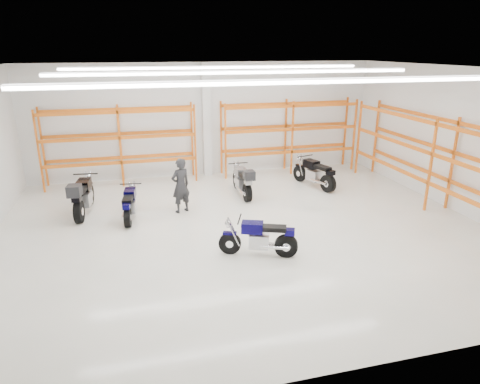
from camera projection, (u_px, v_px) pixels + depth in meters
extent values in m
plane|color=beige|center=(244.00, 229.00, 12.48)|extent=(14.00, 14.00, 0.00)
cube|color=white|center=(206.00, 120.00, 17.25)|extent=(14.00, 0.02, 4.50)
cube|color=white|center=(351.00, 248.00, 6.26)|extent=(14.00, 0.02, 4.50)
cube|color=white|center=(459.00, 141.00, 13.42)|extent=(0.02, 12.00, 4.50)
cube|color=white|center=(245.00, 69.00, 11.03)|extent=(14.00, 12.00, 0.02)
cube|color=white|center=(285.00, 82.00, 8.31)|extent=(10.00, 0.22, 0.10)
cube|color=white|center=(240.00, 72.00, 11.52)|extent=(10.00, 0.22, 0.10)
cube|color=white|center=(217.00, 67.00, 14.27)|extent=(10.00, 0.22, 0.10)
cylinder|color=black|center=(230.00, 243.00, 10.91)|extent=(0.58, 0.32, 0.57)
cylinder|color=black|center=(286.00, 246.00, 10.75)|extent=(0.61, 0.38, 0.59)
cylinder|color=silver|center=(230.00, 243.00, 10.91)|extent=(0.23, 0.19, 0.19)
cylinder|color=silver|center=(286.00, 246.00, 10.75)|extent=(0.27, 0.25, 0.21)
cube|color=#080439|center=(230.00, 233.00, 10.82)|extent=(0.37, 0.26, 0.06)
cube|color=#B7B7BC|center=(259.00, 241.00, 10.79)|extent=(0.59, 0.50, 0.36)
cube|color=#A5A5AA|center=(273.00, 245.00, 10.78)|extent=(0.66, 0.35, 0.08)
cube|color=#080439|center=(252.00, 227.00, 10.69)|extent=(0.62, 0.50, 0.27)
cube|color=black|center=(274.00, 228.00, 10.63)|extent=(0.69, 0.50, 0.11)
cube|color=#080439|center=(290.00, 232.00, 10.61)|extent=(0.31, 0.29, 0.15)
cylinder|color=black|center=(239.00, 219.00, 10.66)|extent=(0.28, 0.63, 0.03)
sphere|color=silver|center=(228.00, 224.00, 10.74)|extent=(0.18, 0.18, 0.18)
cylinder|color=silver|center=(274.00, 248.00, 10.63)|extent=(0.70, 0.34, 0.09)
cylinder|color=black|center=(90.00, 194.00, 14.42)|extent=(0.21, 0.67, 0.66)
cylinder|color=black|center=(79.00, 212.00, 12.86)|extent=(0.28, 0.70, 0.69)
cylinder|color=silver|center=(90.00, 194.00, 14.42)|extent=(0.18, 0.24, 0.22)
cylinder|color=silver|center=(79.00, 212.00, 12.86)|extent=(0.25, 0.27, 0.24)
cube|color=black|center=(89.00, 185.00, 14.31)|extent=(0.21, 0.42, 0.07)
cube|color=#B7B7BC|center=(84.00, 199.00, 13.56)|extent=(0.47, 0.62, 0.42)
cube|color=#A5A5AA|center=(82.00, 207.00, 13.21)|extent=(0.23, 0.78, 0.09)
cube|color=black|center=(84.00, 185.00, 13.62)|extent=(0.45, 0.66, 0.31)
cube|color=black|center=(80.00, 191.00, 13.03)|extent=(0.42, 0.77, 0.13)
cube|color=black|center=(76.00, 199.00, 12.63)|extent=(0.28, 0.32, 0.18)
cylinder|color=black|center=(85.00, 174.00, 13.89)|extent=(0.77, 0.14, 0.04)
sphere|color=silver|center=(88.00, 176.00, 14.26)|extent=(0.21, 0.21, 0.21)
cylinder|color=silver|center=(75.00, 208.00, 13.14)|extent=(0.20, 0.84, 0.10)
cube|color=black|center=(74.00, 191.00, 12.41)|extent=(0.42, 0.46, 0.33)
cylinder|color=black|center=(133.00, 202.00, 13.88)|extent=(0.19, 0.58, 0.57)
cylinder|color=black|center=(128.00, 218.00, 12.54)|extent=(0.24, 0.60, 0.59)
cylinder|color=silver|center=(133.00, 202.00, 13.88)|extent=(0.16, 0.20, 0.19)
cylinder|color=silver|center=(128.00, 218.00, 12.54)|extent=(0.21, 0.23, 0.21)
cube|color=#050337|center=(133.00, 193.00, 13.79)|extent=(0.18, 0.36, 0.06)
cube|color=#B7B7BC|center=(130.00, 206.00, 13.15)|extent=(0.40, 0.53, 0.36)
cube|color=#A5A5AA|center=(129.00, 213.00, 12.84)|extent=(0.20, 0.67, 0.08)
cube|color=#050337|center=(130.00, 193.00, 13.19)|extent=(0.39, 0.57, 0.26)
cube|color=black|center=(128.00, 199.00, 12.70)|extent=(0.36, 0.65, 0.11)
cube|color=#050337|center=(126.00, 206.00, 12.35)|extent=(0.24, 0.27, 0.15)
cylinder|color=black|center=(131.00, 184.00, 13.43)|extent=(0.66, 0.12, 0.03)
sphere|color=silver|center=(132.00, 186.00, 13.74)|extent=(0.18, 0.18, 0.18)
cylinder|color=silver|center=(124.00, 214.00, 12.79)|extent=(0.18, 0.71, 0.08)
cylinder|color=black|center=(236.00, 180.00, 16.02)|extent=(0.12, 0.61, 0.61)
cylinder|color=black|center=(247.00, 193.00, 14.62)|extent=(0.19, 0.63, 0.63)
cylinder|color=silver|center=(236.00, 180.00, 16.02)|extent=(0.14, 0.20, 0.20)
cylinder|color=silver|center=(247.00, 193.00, 14.62)|extent=(0.20, 0.22, 0.22)
cube|color=gray|center=(236.00, 172.00, 15.92)|extent=(0.15, 0.37, 0.06)
cube|color=#B7B7BC|center=(242.00, 183.00, 15.25)|extent=(0.37, 0.53, 0.39)
cube|color=#A5A5AA|center=(245.00, 189.00, 14.93)|extent=(0.12, 0.71, 0.08)
cube|color=gray|center=(241.00, 172.00, 15.29)|extent=(0.35, 0.57, 0.28)
cube|color=black|center=(245.00, 176.00, 14.77)|extent=(0.31, 0.67, 0.12)
cube|color=gray|center=(248.00, 182.00, 14.41)|extent=(0.22, 0.27, 0.16)
cylinder|color=black|center=(238.00, 163.00, 15.54)|extent=(0.71, 0.04, 0.04)
sphere|color=silver|center=(236.00, 165.00, 15.87)|extent=(0.19, 0.19, 0.19)
cylinder|color=silver|center=(240.00, 190.00, 14.85)|extent=(0.09, 0.76, 0.09)
cube|color=black|center=(249.00, 175.00, 14.21)|extent=(0.35, 0.39, 0.31)
cylinder|color=black|center=(300.00, 173.00, 16.84)|extent=(0.32, 0.65, 0.64)
cylinder|color=black|center=(328.00, 183.00, 15.56)|extent=(0.39, 0.69, 0.66)
cylinder|color=silver|center=(300.00, 173.00, 16.84)|extent=(0.21, 0.25, 0.21)
cylinder|color=silver|center=(328.00, 183.00, 15.56)|extent=(0.27, 0.29, 0.23)
cube|color=black|center=(300.00, 166.00, 16.73)|extent=(0.27, 0.41, 0.06)
cube|color=#B7B7BC|center=(314.00, 175.00, 16.13)|extent=(0.54, 0.64, 0.40)
cube|color=#A5A5AA|center=(321.00, 181.00, 15.85)|extent=(0.35, 0.75, 0.08)
cube|color=black|center=(311.00, 164.00, 16.16)|extent=(0.53, 0.68, 0.30)
cube|color=black|center=(322.00, 167.00, 15.68)|extent=(0.52, 0.77, 0.13)
cube|color=black|center=(331.00, 173.00, 15.36)|extent=(0.31, 0.34, 0.17)
cylinder|color=black|center=(305.00, 156.00, 16.37)|extent=(0.72, 0.27, 0.04)
sphere|color=silver|center=(300.00, 159.00, 16.68)|extent=(0.20, 0.20, 0.20)
cylinder|color=silver|center=(319.00, 182.00, 15.73)|extent=(0.34, 0.79, 0.10)
imported|color=black|center=(181.00, 185.00, 13.52)|extent=(0.77, 0.66, 1.77)
cube|color=white|center=(207.00, 121.00, 17.09)|extent=(0.32, 0.32, 4.50)
cube|color=#DC4F14|center=(43.00, 147.00, 15.91)|extent=(0.07, 0.07, 3.00)
cube|color=#DC4F14|center=(39.00, 152.00, 15.17)|extent=(0.07, 0.07, 3.00)
cube|color=#DC4F14|center=(120.00, 143.00, 16.57)|extent=(0.07, 0.07, 3.00)
cube|color=#DC4F14|center=(120.00, 148.00, 15.84)|extent=(0.07, 0.07, 3.00)
cube|color=#DC4F14|center=(192.00, 140.00, 17.24)|extent=(0.07, 0.07, 3.00)
cube|color=#DC4F14|center=(195.00, 144.00, 16.51)|extent=(0.07, 0.07, 3.00)
cube|color=#DC4F14|center=(122.00, 157.00, 16.76)|extent=(5.60, 0.07, 0.12)
cube|color=#DC4F14|center=(122.00, 162.00, 16.02)|extent=(5.60, 0.07, 0.12)
cube|color=#DC4F14|center=(120.00, 134.00, 16.45)|extent=(5.60, 0.07, 0.12)
cube|color=#DC4F14|center=(119.00, 138.00, 15.72)|extent=(5.60, 0.07, 0.12)
cube|color=#DC4F14|center=(117.00, 109.00, 16.15)|extent=(5.60, 0.07, 0.12)
cube|color=#DC4F14|center=(117.00, 112.00, 15.42)|extent=(5.60, 0.07, 0.12)
cube|color=#DC4F14|center=(221.00, 138.00, 17.53)|extent=(0.07, 0.07, 3.00)
cube|color=#DC4F14|center=(225.00, 142.00, 16.79)|extent=(0.07, 0.07, 3.00)
cube|color=#DC4F14|center=(285.00, 135.00, 18.19)|extent=(0.07, 0.07, 3.00)
cube|color=#DC4F14|center=(292.00, 138.00, 17.46)|extent=(0.07, 0.07, 3.00)
cube|color=#DC4F14|center=(345.00, 132.00, 18.86)|extent=(0.07, 0.07, 3.00)
cube|color=#DC4F14|center=(354.00, 135.00, 18.13)|extent=(0.07, 0.07, 3.00)
cube|color=#DC4F14|center=(285.00, 148.00, 18.38)|extent=(5.60, 0.07, 0.12)
cube|color=#DC4F14|center=(292.00, 152.00, 17.64)|extent=(5.60, 0.07, 0.12)
cube|color=#DC4F14|center=(286.00, 126.00, 18.07)|extent=(5.60, 0.07, 0.12)
cube|color=#DC4F14|center=(293.00, 129.00, 17.34)|extent=(5.60, 0.07, 0.12)
cube|color=#DC4F14|center=(286.00, 104.00, 17.77)|extent=(5.60, 0.07, 0.12)
cube|color=#DC4F14|center=(294.00, 106.00, 17.04)|extent=(5.60, 0.07, 0.12)
cube|color=#DC4F14|center=(452.00, 164.00, 13.64)|extent=(0.07, 0.07, 3.00)
cube|color=#DC4F14|center=(431.00, 166.00, 13.44)|extent=(0.07, 0.07, 3.00)
cube|color=#DC4F14|center=(376.00, 137.00, 17.76)|extent=(0.07, 0.07, 3.00)
cube|color=#DC4F14|center=(358.00, 138.00, 17.57)|extent=(0.07, 0.07, 3.00)
cube|color=#DC4F14|center=(449.00, 181.00, 13.82)|extent=(0.07, 9.00, 0.12)
cube|color=#DC4F14|center=(428.00, 183.00, 13.63)|extent=(0.07, 9.00, 0.12)
cube|color=#DC4F14|center=(454.00, 153.00, 13.51)|extent=(0.07, 9.00, 0.12)
cube|color=#DC4F14|center=(432.00, 154.00, 13.32)|extent=(0.07, 9.00, 0.12)
cube|color=#DC4F14|center=(459.00, 123.00, 13.21)|extent=(0.07, 9.00, 0.12)
cube|color=#DC4F14|center=(437.00, 124.00, 13.02)|extent=(0.07, 9.00, 0.12)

